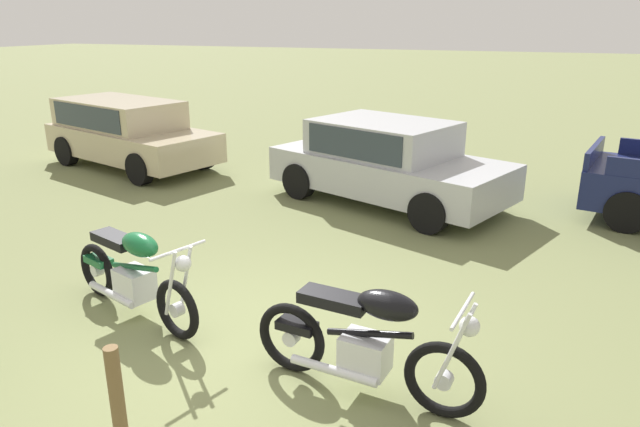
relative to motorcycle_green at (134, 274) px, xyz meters
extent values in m
plane|color=olive|center=(1.38, -0.11, -0.49)|extent=(120.00, 120.00, 0.00)
torus|color=black|center=(0.69, -0.22, -0.18)|extent=(0.63, 0.28, 0.63)
torus|color=black|center=(-0.73, 0.24, -0.18)|extent=(0.63, 0.28, 0.63)
cylinder|color=silver|center=(0.69, -0.22, -0.18)|extent=(0.16, 0.14, 0.14)
cylinder|color=silver|center=(-0.73, 0.24, -0.18)|extent=(0.16, 0.14, 0.14)
cylinder|color=silver|center=(0.77, -0.15, 0.15)|extent=(0.27, 0.12, 0.74)
cylinder|color=silver|center=(0.72, -0.32, 0.15)|extent=(0.27, 0.12, 0.74)
cube|color=silver|center=(0.00, 0.01, -0.11)|extent=(0.47, 0.41, 0.32)
cylinder|color=#14592D|center=(0.02, 0.00, 0.09)|extent=(0.80, 0.31, 0.23)
ellipsoid|color=#14592D|center=(0.17, -0.05, 0.38)|extent=(0.58, 0.41, 0.24)
cube|color=black|center=(-0.29, 0.10, 0.32)|extent=(0.64, 0.41, 0.10)
cube|color=#14592D|center=(-0.68, 0.23, -0.04)|extent=(0.40, 0.28, 0.08)
cylinder|color=silver|center=(0.78, -0.25, 0.49)|extent=(0.23, 0.62, 0.03)
sphere|color=silver|center=(0.84, -0.27, 0.37)|extent=(0.20, 0.20, 0.16)
cylinder|color=silver|center=(-0.26, -0.08, -0.25)|extent=(0.79, 0.32, 0.08)
torus|color=black|center=(3.39, -0.46, -0.16)|extent=(0.68, 0.16, 0.67)
torus|color=black|center=(1.99, -0.32, -0.16)|extent=(0.68, 0.16, 0.67)
cylinder|color=silver|center=(3.39, -0.46, -0.16)|extent=(0.15, 0.11, 0.14)
cylinder|color=silver|center=(1.99, -0.32, -0.16)|extent=(0.15, 0.11, 0.14)
cylinder|color=silver|center=(3.45, -0.37, 0.16)|extent=(0.27, 0.06, 0.72)
cylinder|color=silver|center=(3.44, -0.55, 0.16)|extent=(0.27, 0.06, 0.72)
cube|color=silver|center=(2.71, -0.39, -0.11)|extent=(0.43, 0.34, 0.32)
cylinder|color=black|center=(2.74, -0.39, 0.09)|extent=(0.77, 0.14, 0.22)
ellipsoid|color=black|center=(2.88, -0.41, 0.39)|extent=(0.54, 0.31, 0.24)
cube|color=black|center=(2.41, -0.36, 0.33)|extent=(0.62, 0.30, 0.10)
cube|color=black|center=(2.05, -0.32, -0.02)|extent=(0.38, 0.21, 0.08)
cylinder|color=silver|center=(3.49, -0.47, 0.49)|extent=(0.10, 0.64, 0.03)
sphere|color=silver|center=(3.55, -0.47, 0.37)|extent=(0.18, 0.18, 0.16)
cylinder|color=silver|center=(2.47, -0.53, -0.25)|extent=(0.80, 0.16, 0.08)
cube|color=#BCAD8C|center=(-4.43, 5.48, 0.06)|extent=(4.38, 2.77, 0.60)
cube|color=#BCAD8C|center=(-4.81, 5.59, 0.64)|extent=(3.16, 2.27, 0.60)
cube|color=#2D3842|center=(-4.81, 5.59, 0.66)|extent=(2.76, 2.19, 0.48)
cylinder|color=black|center=(-2.93, 5.87, -0.17)|extent=(0.68, 0.39, 0.64)
cylinder|color=black|center=(-3.37, 4.34, -0.17)|extent=(0.68, 0.39, 0.64)
cylinder|color=black|center=(-5.49, 6.61, -0.17)|extent=(0.68, 0.39, 0.64)
cylinder|color=black|center=(-5.93, 5.08, -0.17)|extent=(0.68, 0.39, 0.64)
cube|color=#B2B5BA|center=(1.42, 5.02, 0.06)|extent=(4.48, 3.13, 0.60)
cube|color=#B2B5BA|center=(1.28, 5.07, 0.64)|extent=(2.69, 2.32, 0.60)
cube|color=#2D3842|center=(1.28, 5.07, 0.66)|extent=(2.38, 2.24, 0.48)
cylinder|color=black|center=(2.99, 5.36, -0.17)|extent=(0.68, 0.43, 0.64)
cylinder|color=black|center=(2.40, 3.75, -0.17)|extent=(0.68, 0.43, 0.64)
cylinder|color=black|center=(0.45, 6.29, -0.17)|extent=(0.68, 0.43, 0.64)
cylinder|color=black|center=(-0.14, 4.68, -0.17)|extent=(0.68, 0.43, 0.64)
cube|color=#161E4C|center=(4.66, 5.85, 0.50)|extent=(0.38, 1.67, 0.28)
cylinder|color=black|center=(5.46, 6.55, -0.17)|extent=(0.67, 0.33, 0.64)
cylinder|color=black|center=(5.16, 4.91, -0.17)|extent=(0.67, 0.33, 0.64)
cylinder|color=brown|center=(1.41, -1.91, 0.01)|extent=(0.10, 0.10, 1.01)
camera|label=1|loc=(3.93, -4.49, 2.56)|focal=32.48mm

